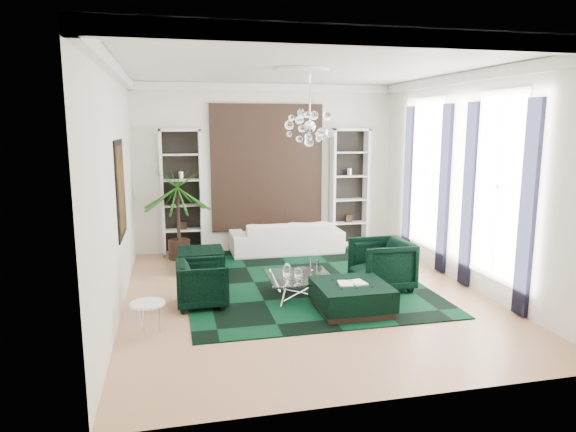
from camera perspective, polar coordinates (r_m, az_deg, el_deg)
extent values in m
cube|color=tan|center=(8.93, 1.87, -8.81)|extent=(6.00, 7.00, 0.02)
cube|color=white|center=(8.50, 2.03, 16.35)|extent=(6.00, 7.00, 0.02)
cube|color=silver|center=(11.92, -2.38, 5.38)|extent=(6.00, 0.02, 3.80)
cube|color=silver|center=(5.23, 11.79, -1.03)|extent=(6.00, 0.02, 3.80)
cube|color=silver|center=(8.27, -18.68, 2.72)|extent=(0.02, 7.00, 3.80)
cube|color=silver|center=(9.72, 19.41, 3.72)|extent=(0.02, 7.00, 3.80)
cylinder|color=white|center=(8.78, 1.50, 15.89)|extent=(0.90, 0.90, 0.05)
cube|color=black|center=(11.87, -2.33, 5.36)|extent=(2.50, 0.06, 2.80)
cube|color=black|center=(8.87, -18.03, 2.90)|extent=(0.04, 1.30, 1.60)
cube|color=white|center=(8.96, 22.35, 3.03)|extent=(0.03, 1.10, 2.90)
cube|color=black|center=(8.35, 25.09, 0.63)|extent=(0.07, 0.30, 3.25)
cube|color=black|center=(9.62, 19.43, 2.15)|extent=(0.07, 0.30, 3.25)
cube|color=white|center=(11.00, 15.18, 4.63)|extent=(0.03, 1.10, 2.90)
cube|color=black|center=(10.33, 16.96, 2.81)|extent=(0.07, 0.30, 3.25)
cube|color=black|center=(11.70, 13.18, 3.80)|extent=(0.07, 0.30, 3.25)
cube|color=black|center=(9.73, 1.32, -7.08)|extent=(4.20, 5.00, 0.02)
imported|color=white|center=(11.67, -0.19, -2.34)|extent=(2.51, 0.98, 0.73)
imported|color=black|center=(8.42, -9.49, -7.41)|extent=(0.82, 0.80, 0.74)
imported|color=black|center=(9.28, 10.34, -5.30)|extent=(0.98, 0.95, 0.89)
cube|color=black|center=(10.57, -9.65, -4.76)|extent=(0.89, 0.89, 0.40)
cube|color=black|center=(8.19, 7.07, -8.95)|extent=(1.11, 1.11, 0.44)
cube|color=white|center=(8.12, 7.11, -7.36)|extent=(0.44, 0.29, 0.03)
cylinder|color=white|center=(7.50, -15.26, -11.02)|extent=(0.48, 0.48, 0.46)
imported|color=#1B5113|center=(8.56, 3.47, -6.27)|extent=(0.12, 0.10, 0.21)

